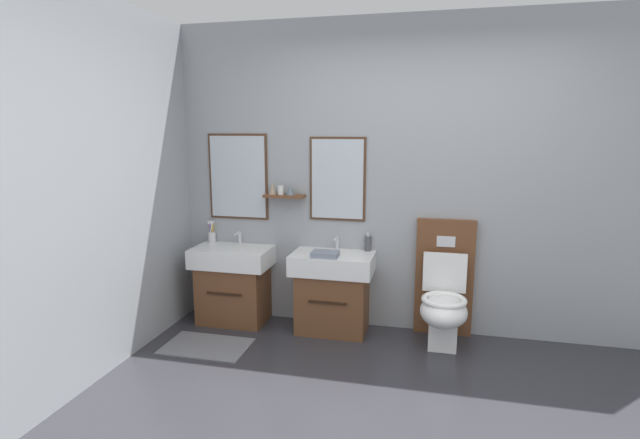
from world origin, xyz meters
TOP-DOWN VIEW (x-y plane):
  - wall_back at (-0.02, 1.76)m, footprint 4.48×0.27m
  - wall_left at (-2.18, 0.00)m, footprint 0.12×3.65m
  - bath_mat at (-1.62, 0.94)m, footprint 0.68×0.44m
  - vanity_sink_left at (-1.62, 1.52)m, footprint 0.70×0.45m
  - tap_on_left_sink at (-1.62, 1.68)m, footprint 0.03×0.13m
  - vanity_sink_right at (-0.70, 1.52)m, footprint 0.70×0.45m
  - tap_on_right_sink at (-0.70, 1.68)m, footprint 0.03×0.13m
  - toilet at (0.24, 1.50)m, footprint 0.48×0.63m
  - toothbrush_cup at (-1.88, 1.66)m, footprint 0.07×0.07m
  - soap_dispenser at (-0.42, 1.67)m, footprint 0.06×0.06m
  - folded_hand_towel at (-0.74, 1.39)m, footprint 0.22×0.16m

SIDE VIEW (x-z plane):
  - bath_mat at x=-1.62m, z-range 0.00..0.01m
  - vanity_sink_left at x=-1.62m, z-range 0.02..0.72m
  - vanity_sink_right at x=-0.70m, z-range 0.02..0.72m
  - toilet at x=0.24m, z-range -0.12..0.88m
  - folded_hand_towel at x=-0.74m, z-range 0.69..0.74m
  - toothbrush_cup at x=-1.88m, z-range 0.65..0.86m
  - soap_dispenser at x=-0.42m, z-range 0.68..0.85m
  - tap_on_left_sink at x=-1.62m, z-range 0.71..0.82m
  - tap_on_right_sink at x=-0.70m, z-range 0.71..0.82m
  - wall_back at x=-0.02m, z-range 0.00..2.65m
  - wall_left at x=-2.18m, z-range 0.00..2.65m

